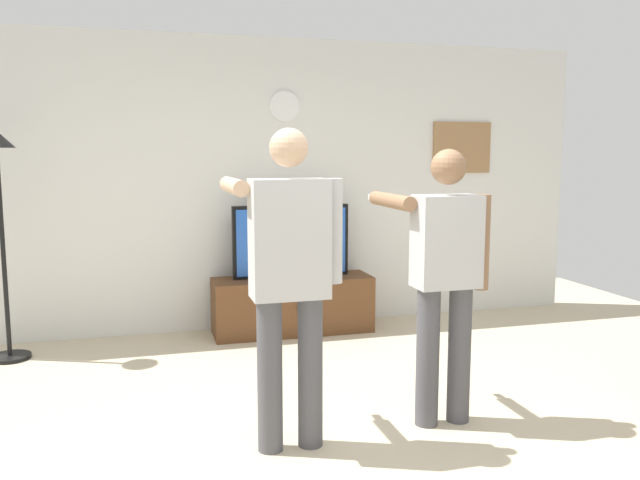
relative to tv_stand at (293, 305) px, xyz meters
name	(u,v)px	position (x,y,z in m)	size (l,w,h in m)	color
ground_plane	(370,462)	(-0.19, -2.60, -0.26)	(8.40, 8.40, 0.00)	beige
back_wall	(264,185)	(-0.19, 0.35, 1.09)	(6.40, 0.10, 2.70)	silver
tv_stand	(293,305)	(0.00, 0.00, 0.00)	(1.46, 0.48, 0.51)	brown
television	(291,241)	(0.00, 0.05, 0.59)	(1.08, 0.07, 0.66)	black
wall_clock	(284,106)	(0.00, 0.29, 1.82)	(0.28, 0.28, 0.03)	white
framed_picture	(461,148)	(1.83, 0.30, 1.44)	(0.63, 0.04, 0.51)	#997047
floor_lamp	(0,197)	(-2.38, -0.15, 1.05)	(0.32, 0.32, 1.83)	black
person_standing_nearer_lamp	(289,270)	(-0.56, -2.29, 0.76)	(0.60, 0.78, 1.78)	#4C4C51
person_standing_nearer_couch	(445,272)	(0.42, -2.21, 0.69)	(0.56, 0.78, 1.67)	#4C4C51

